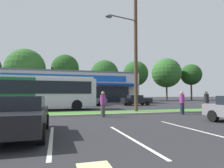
% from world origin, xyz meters
% --- Properties ---
extents(grass_median, '(56.00, 2.20, 0.12)m').
position_xyz_m(grass_median, '(0.00, 14.00, 0.06)').
color(grass_median, '#427A2D').
rests_on(grass_median, ground_plane).
extents(curb_lip, '(56.00, 0.24, 0.12)m').
position_xyz_m(curb_lip, '(0.00, 12.78, 0.06)').
color(curb_lip, '#99968C').
rests_on(curb_lip, ground_plane).
extents(parking_stripe_0, '(0.12, 4.80, 0.01)m').
position_xyz_m(parking_stripe_0, '(-3.27, 6.05, 0.00)').
color(parking_stripe_0, silver).
rests_on(parking_stripe_0, ground_plane).
extents(parking_stripe_1, '(0.12, 4.80, 0.01)m').
position_xyz_m(parking_stripe_1, '(-0.66, 5.38, 0.00)').
color(parking_stripe_1, silver).
rests_on(parking_stripe_1, ground_plane).
extents(parking_stripe_2, '(0.12, 4.80, 0.01)m').
position_xyz_m(parking_stripe_2, '(2.54, 6.36, 0.00)').
color(parking_stripe_2, silver).
rests_on(parking_stripe_2, ground_plane).
extents(storefront_building, '(24.77, 13.90, 5.40)m').
position_xyz_m(storefront_building, '(-1.60, 36.28, 2.70)').
color(storefront_building, beige).
rests_on(storefront_building, ground_plane).
extents(tree_left, '(8.19, 8.19, 11.16)m').
position_xyz_m(tree_left, '(-9.37, 43.07, 7.05)').
color(tree_left, '#473323').
rests_on(tree_left, ground_plane).
extents(tree_mid_left, '(6.13, 6.13, 10.47)m').
position_xyz_m(tree_mid_left, '(-1.19, 43.44, 7.39)').
color(tree_mid_left, '#473323').
rests_on(tree_mid_left, ground_plane).
extents(tree_mid, '(6.51, 6.51, 9.52)m').
position_xyz_m(tree_mid, '(7.67, 42.50, 6.26)').
color(tree_mid, '#473323').
rests_on(tree_mid, ground_plane).
extents(tree_mid_right, '(6.30, 6.30, 10.02)m').
position_xyz_m(tree_mid_right, '(16.23, 44.26, 6.86)').
color(tree_mid_right, '#473323').
rests_on(tree_mid_right, ground_plane).
extents(tree_right, '(7.88, 7.88, 11.32)m').
position_xyz_m(tree_right, '(25.45, 44.88, 7.37)').
color(tree_right, '#473323').
rests_on(tree_right, ground_plane).
extents(tree_far_right, '(5.79, 5.79, 9.98)m').
position_xyz_m(tree_far_right, '(32.97, 44.49, 7.06)').
color(tree_far_right, '#473323').
rests_on(tree_far_right, ground_plane).
extents(utility_pole, '(3.14, 2.38, 10.90)m').
position_xyz_m(utility_pole, '(3.21, 14.14, 5.80)').
color(utility_pole, '#4C3826').
rests_on(utility_pole, ground_plane).
extents(city_bus, '(12.56, 2.85, 3.25)m').
position_xyz_m(city_bus, '(-5.55, 19.09, 1.77)').
color(city_bus, '#196638').
rests_on(city_bus, ground_plane).
extents(car_0, '(1.91, 4.53, 1.44)m').
position_xyz_m(car_0, '(-4.38, 6.81, 0.74)').
color(car_0, black).
rests_on(car_0, ground_plane).
extents(car_2, '(4.71, 1.96, 1.41)m').
position_xyz_m(car_2, '(0.96, 24.63, 0.74)').
color(car_2, '#515459').
rests_on(car_2, ground_plane).
extents(car_4, '(4.16, 1.86, 1.43)m').
position_xyz_m(car_4, '(7.76, 24.42, 0.75)').
color(car_4, black).
rests_on(car_4, ground_plane).
extents(pedestrian_near_bench, '(0.35, 0.35, 1.71)m').
position_xyz_m(pedestrian_near_bench, '(-0.09, 11.81, 0.86)').
color(pedestrian_near_bench, '#47423D').
rests_on(pedestrian_near_bench, ground_plane).
extents(pedestrian_by_pole, '(0.36, 0.36, 1.80)m').
position_xyz_m(pedestrian_by_pole, '(8.41, 11.86, 0.90)').
color(pedestrian_by_pole, '#726651').
rests_on(pedestrian_by_pole, ground_plane).
extents(pedestrian_mid, '(0.35, 0.35, 1.76)m').
position_xyz_m(pedestrian_mid, '(6.14, 11.86, 0.88)').
color(pedestrian_mid, '#1E2338').
rests_on(pedestrian_mid, ground_plane).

